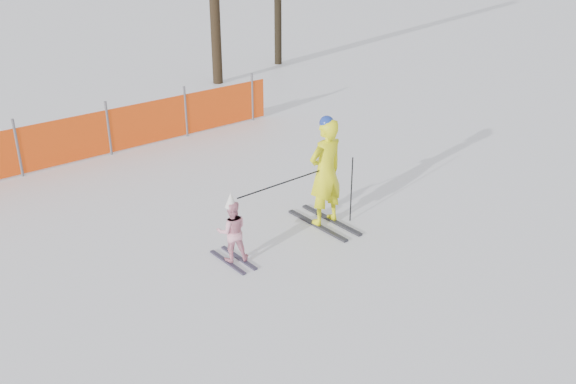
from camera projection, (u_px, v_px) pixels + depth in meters
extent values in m
plane|color=white|center=(308.00, 258.00, 10.36)|extent=(120.00, 120.00, 0.00)
cube|color=black|center=(317.00, 225.00, 11.37)|extent=(0.09, 1.50, 0.04)
cube|color=black|center=(331.00, 220.00, 11.56)|extent=(0.09, 1.50, 0.04)
imported|color=#FCFF15|center=(325.00, 172.00, 11.06)|extent=(0.71, 0.47, 1.92)
sphere|color=#1C359A|center=(327.00, 123.00, 10.70)|extent=(0.25, 0.25, 0.25)
cube|color=black|center=(228.00, 262.00, 10.21)|extent=(0.09, 0.93, 0.03)
cube|color=black|center=(239.00, 258.00, 10.34)|extent=(0.09, 0.93, 0.03)
imported|color=#F7A1BA|center=(232.00, 231.00, 10.06)|extent=(0.61, 0.56, 1.02)
cone|color=white|center=(231.00, 200.00, 9.84)|extent=(0.19, 0.19, 0.24)
cylinder|color=black|center=(351.00, 190.00, 11.34)|extent=(0.02, 0.02, 1.22)
cylinder|color=black|center=(281.00, 184.00, 10.44)|extent=(1.76, 0.07, 0.02)
cylinder|color=#595960|center=(18.00, 148.00, 13.22)|extent=(0.06, 0.06, 1.25)
cylinder|color=#595960|center=(108.00, 128.00, 14.37)|extent=(0.06, 0.06, 1.25)
cylinder|color=#595960|center=(186.00, 112.00, 15.52)|extent=(0.06, 0.06, 1.25)
cylinder|color=#595960|center=(252.00, 97.00, 16.67)|extent=(0.06, 0.06, 1.25)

